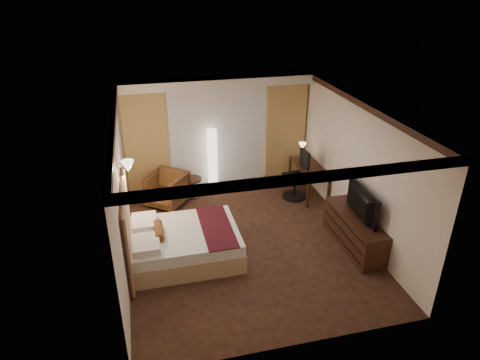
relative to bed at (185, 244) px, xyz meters
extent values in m
cube|color=black|center=(1.21, 0.27, -0.29)|extent=(4.50, 5.50, 0.01)
cube|color=white|center=(1.21, 0.27, 2.41)|extent=(4.50, 5.50, 0.01)
cube|color=white|center=(1.21, 3.02, 1.06)|extent=(4.50, 0.02, 2.70)
cube|color=white|center=(-1.04, 0.27, 1.06)|extent=(0.02, 5.50, 2.70)
cube|color=white|center=(3.46, 0.27, 1.06)|extent=(0.02, 5.50, 2.70)
cube|color=white|center=(1.21, 2.77, 2.31)|extent=(4.50, 0.50, 0.20)
cube|color=silver|center=(1.21, 2.94, 0.96)|extent=(2.48, 0.04, 2.45)
cube|color=tan|center=(-0.49, 2.88, 0.96)|extent=(1.00, 0.14, 2.45)
cube|color=tan|center=(2.91, 2.88, 0.96)|extent=(1.00, 0.14, 2.45)
imported|color=#543419|center=(-0.17, 2.12, 0.14)|extent=(1.13, 1.12, 0.85)
imported|color=black|center=(3.18, -0.42, 0.71)|extent=(0.71, 1.18, 0.15)
camera|label=1|loc=(-0.59, -6.64, 4.53)|focal=32.00mm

